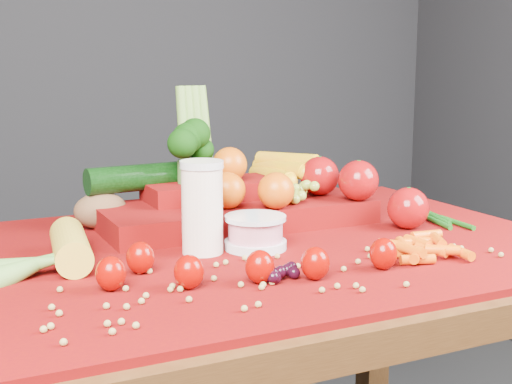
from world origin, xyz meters
name	(u,v)px	position (x,y,z in m)	size (l,w,h in m)	color
table	(261,302)	(0.00, 0.00, 0.66)	(1.10, 0.80, 0.75)	#331A0B
red_cloth	(261,247)	(0.00, 0.00, 0.76)	(1.05, 0.75, 0.01)	#660903
milk_glass	(202,204)	(-0.11, -0.01, 0.84)	(0.07, 0.07, 0.15)	white
yogurt_bowl	(255,231)	(-0.02, -0.03, 0.79)	(0.11, 0.11, 0.06)	silver
strawberry_scatter	(235,263)	(-0.13, -0.17, 0.79)	(0.44, 0.18, 0.05)	#940B00
dark_grape_cluster	(280,271)	(-0.07, -0.20, 0.78)	(0.06, 0.05, 0.03)	black
soybean_scatter	(320,271)	(0.00, -0.20, 0.77)	(0.84, 0.24, 0.01)	#A78E48
corn_ear	(49,258)	(-0.36, -0.01, 0.78)	(0.20, 0.24, 0.06)	yellow
potato	(101,211)	(-0.22, 0.23, 0.80)	(0.10, 0.07, 0.07)	brown
baby_carrot_pile	(424,245)	(0.21, -0.18, 0.78)	(0.17, 0.17, 0.03)	#E45608
green_bean_pile	(440,220)	(0.39, -0.01, 0.77)	(0.14, 0.12, 0.01)	#135012
produce_mound	(246,194)	(0.04, 0.15, 0.82)	(0.59, 0.35, 0.27)	#660903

